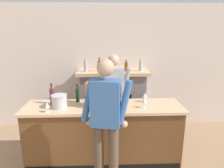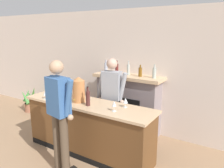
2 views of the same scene
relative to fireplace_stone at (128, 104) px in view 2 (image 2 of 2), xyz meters
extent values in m
cube|color=silver|center=(-0.30, 0.26, 0.70)|extent=(12.00, 0.07, 2.75)
cube|color=brown|center=(-0.21, -1.19, -0.20)|extent=(2.51, 0.60, 0.95)
cube|color=#D5AF83|center=(-0.21, -1.19, 0.29)|extent=(2.58, 0.67, 0.04)
cube|color=black|center=(-0.21, -1.50, -0.63)|extent=(2.46, 0.01, 0.10)
cube|color=gray|center=(0.00, 0.01, -0.05)|extent=(1.40, 0.44, 1.26)
cube|color=black|center=(0.00, -0.23, -0.21)|extent=(0.77, 0.02, 0.81)
cube|color=#D5AF83|center=(0.00, -0.01, 0.62)|extent=(1.56, 0.52, 0.07)
cylinder|color=#A0A9BC|center=(-0.58, -0.01, 0.77)|extent=(0.08, 0.08, 0.22)
cylinder|color=#A0A9BC|center=(-0.58, -0.01, 0.91)|extent=(0.03, 0.03, 0.07)
cylinder|color=#5A2220|center=(-0.29, -0.01, 0.77)|extent=(0.07, 0.07, 0.23)
cylinder|color=#5A2220|center=(-0.29, -0.01, 0.92)|extent=(0.03, 0.03, 0.08)
cylinder|color=#AFBBB4|center=(0.00, -0.01, 0.77)|extent=(0.06, 0.06, 0.23)
cylinder|color=#AFBBB4|center=(0.00, -0.01, 0.93)|extent=(0.02, 0.02, 0.08)
cylinder|color=brown|center=(0.28, -0.01, 0.75)|extent=(0.08, 0.08, 0.19)
cylinder|color=brown|center=(0.28, -0.01, 0.87)|extent=(0.03, 0.03, 0.06)
cylinder|color=#A7B5AD|center=(0.59, -0.01, 0.76)|extent=(0.08, 0.08, 0.21)
cylinder|color=#A7B5AD|center=(0.59, -0.01, 0.90)|extent=(0.03, 0.03, 0.07)
cylinder|color=#A06449|center=(-3.04, -0.34, -0.56)|extent=(0.30, 0.30, 0.25)
cylinder|color=#332319|center=(-3.04, -0.34, -0.44)|extent=(0.27, 0.27, 0.02)
cone|color=#44863F|center=(-2.90, -0.35, -0.21)|extent=(0.17, 0.40, 0.44)
cone|color=#428330|center=(-3.02, -0.20, -0.18)|extent=(0.29, 0.15, 0.46)
cone|color=green|center=(-3.15, -0.32, -0.23)|extent=(0.15, 0.28, 0.38)
cone|color=#4B9341|center=(-3.05, -0.46, -0.23)|extent=(0.38, 0.15, 0.40)
cylinder|color=brown|center=(-0.07, -1.94, -0.17)|extent=(0.13, 0.13, 1.01)
cylinder|color=brown|center=(-0.27, -1.91, -0.17)|extent=(0.13, 0.13, 1.01)
cube|color=black|center=(-0.26, -1.84, -0.64)|extent=(0.14, 0.25, 0.07)
cube|color=#376098|center=(-0.17, -1.92, 0.63)|extent=(0.39, 0.28, 0.59)
cylinder|color=#376098|center=(0.06, -1.95, 0.64)|extent=(0.20, 0.08, 0.57)
sphere|color=tan|center=(0.06, -1.93, 0.34)|extent=(0.09, 0.09, 0.09)
cylinder|color=#376098|center=(-0.39, -1.86, 0.64)|extent=(0.20, 0.08, 0.57)
sphere|color=tan|center=(-0.39, -1.84, 0.34)|extent=(0.09, 0.09, 0.09)
sphere|color=tan|center=(-0.17, -1.92, 1.07)|extent=(0.21, 0.21, 0.21)
cylinder|color=#272C25|center=(-0.12, -0.66, -0.20)|extent=(0.13, 0.13, 0.95)
cube|color=black|center=(-0.11, -0.73, -0.64)|extent=(0.13, 0.25, 0.07)
cylinder|color=#272C25|center=(0.08, -0.63, -0.20)|extent=(0.13, 0.13, 0.95)
cube|color=black|center=(0.09, -0.70, -0.64)|extent=(0.13, 0.25, 0.07)
cube|color=#979CA6|center=(-0.02, -0.65, 0.55)|extent=(0.39, 0.27, 0.56)
cylinder|color=#979CA6|center=(-0.25, -0.70, 0.55)|extent=(0.20, 0.08, 0.57)
sphere|color=#CCA48E|center=(-0.24, -0.72, 0.25)|extent=(0.09, 0.09, 0.09)
cylinder|color=#979CA6|center=(0.21, -0.63, 0.55)|extent=(0.20, 0.08, 0.57)
sphere|color=#CCA48E|center=(0.21, -0.65, 0.25)|extent=(0.09, 0.09, 0.09)
sphere|color=#CCA48E|center=(-0.02, -0.65, 0.98)|extent=(0.21, 0.21, 0.21)
cylinder|color=#C47B45|center=(-0.38, -1.22, 0.51)|extent=(0.23, 0.23, 0.40)
cone|color=#C47B45|center=(-0.38, -1.22, 0.75)|extent=(0.23, 0.23, 0.07)
cylinder|color=#B29333|center=(-0.38, -1.36, 0.38)|extent=(0.02, 0.04, 0.02)
cylinder|color=silver|center=(-0.90, -1.24, 0.41)|extent=(0.24, 0.24, 0.19)
cylinder|color=silver|center=(-0.90, -1.24, 0.52)|extent=(0.25, 0.25, 0.01)
cylinder|color=#4A2321|center=(-0.10, -1.31, 0.43)|extent=(0.07, 0.07, 0.24)
sphere|color=#4A2321|center=(-0.10, -1.31, 0.55)|extent=(0.07, 0.07, 0.07)
cylinder|color=#4A2321|center=(-0.10, -1.31, 0.60)|extent=(0.03, 0.03, 0.09)
cylinder|color=black|center=(-0.10, -1.31, 0.65)|extent=(0.03, 0.03, 0.01)
cylinder|color=#5C2422|center=(-1.05, -1.07, 0.44)|extent=(0.07, 0.07, 0.24)
sphere|color=#5C2422|center=(-1.05, -1.07, 0.56)|extent=(0.07, 0.07, 0.07)
cylinder|color=#5C2422|center=(-1.05, -1.07, 0.60)|extent=(0.03, 0.03, 0.09)
cylinder|color=black|center=(-1.05, -1.07, 0.66)|extent=(0.03, 0.03, 0.01)
cylinder|color=black|center=(-0.64, -0.99, 0.42)|extent=(0.06, 0.06, 0.21)
sphere|color=black|center=(-0.64, -0.99, 0.53)|extent=(0.06, 0.06, 0.06)
cylinder|color=black|center=(-0.64, -0.99, 0.57)|extent=(0.03, 0.03, 0.08)
cylinder|color=black|center=(-0.64, -0.99, 0.62)|extent=(0.03, 0.03, 0.01)
cylinder|color=silver|center=(-1.04, -1.43, 0.32)|extent=(0.07, 0.07, 0.01)
cylinder|color=silver|center=(-1.04, -1.43, 0.35)|extent=(0.01, 0.01, 0.07)
cone|color=silver|center=(-1.04, -1.43, 0.43)|extent=(0.08, 0.08, 0.08)
cylinder|color=silver|center=(0.50, -1.03, 0.32)|extent=(0.07, 0.07, 0.01)
cylinder|color=silver|center=(0.50, -1.03, 0.36)|extent=(0.01, 0.01, 0.07)
cone|color=silver|center=(0.50, -1.03, 0.44)|extent=(0.08, 0.08, 0.09)
cylinder|color=silver|center=(0.44, -1.30, 0.32)|extent=(0.07, 0.07, 0.01)
cylinder|color=silver|center=(0.44, -1.30, 0.36)|extent=(0.01, 0.01, 0.08)
cone|color=silver|center=(0.44, -1.30, 0.45)|extent=(0.07, 0.07, 0.09)
camera|label=1|loc=(-0.18, -4.24, 1.48)|focal=32.00mm
camera|label=2|loc=(2.19, -4.15, 1.57)|focal=35.00mm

